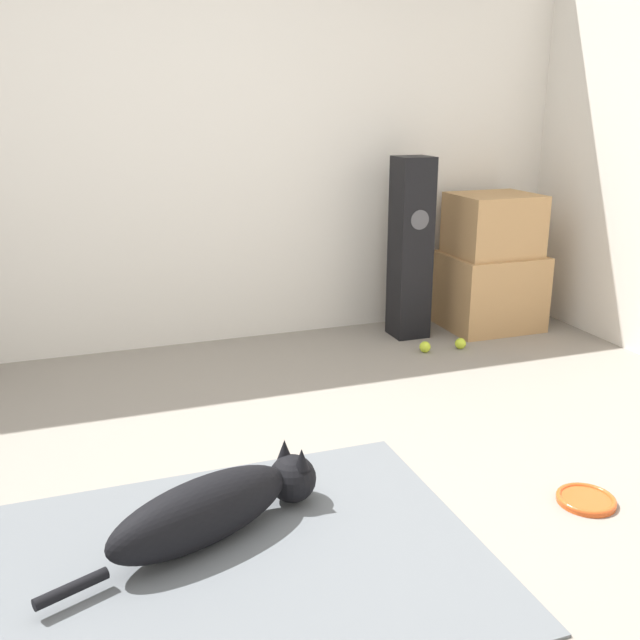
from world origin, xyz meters
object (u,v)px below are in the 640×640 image
Objects in this scene: dog at (217,506)px; frisbee at (586,500)px; cardboard_box_lower at (489,291)px; floor_speaker at (410,249)px; tennis_ball_near_speaker at (460,343)px; cardboard_box_upper at (494,225)px; tennis_ball_by_boxes at (425,347)px.

frisbee is (1.32, -0.23, -0.11)m from dog.
cardboard_box_lower is at bearing 67.25° from frisbee.
floor_speaker is 0.65m from tennis_ball_near_speaker.
cardboard_box_upper reaches higher than frisbee.
dog is 2.26m from tennis_ball_near_speaker.
frisbee is 0.42× the size of cardboard_box_upper.
cardboard_box_lower reaches higher than tennis_ball_near_speaker.
cardboard_box_upper reaches higher than cardboard_box_lower.
tennis_ball_by_boxes is at bearing -152.90° from cardboard_box_lower.
dog is 1.35m from frisbee.
frisbee is at bearing -112.75° from cardboard_box_lower.
cardboard_box_lower is (2.15, 1.75, 0.12)m from dog.
cardboard_box_upper is 7.72× the size of tennis_ball_by_boxes.
dog is at bearing -136.94° from tennis_ball_by_boxes.
floor_speaker reaches higher than dog.
floor_speaker reaches higher than tennis_ball_near_speaker.
cardboard_box_lower is 1.15× the size of cardboard_box_upper.
floor_speaker is at bearing 177.85° from cardboard_box_upper.
cardboard_box_upper is at bearing 39.08° from dog.
cardboard_box_upper is at bearing -139.84° from cardboard_box_lower.
tennis_ball_near_speaker is at bearing -139.68° from cardboard_box_upper.
frisbee is at bearing -97.41° from floor_speaker.
dog is 2.78m from cardboard_box_lower.
dog is at bearing -140.92° from cardboard_box_upper.
floor_speaker is at bearing 48.11° from dog.
tennis_ball_by_boxes is at bearing 82.82° from frisbee.
tennis_ball_by_boxes is (-0.61, -0.31, -0.64)m from cardboard_box_upper.
floor_speaker is 0.62m from tennis_ball_by_boxes.
tennis_ball_by_boxes and tennis_ball_near_speaker have the same top height.
cardboard_box_upper is at bearing 26.89° from tennis_ball_by_boxes.
floor_speaker is at bearing 117.01° from tennis_ball_near_speaker.
tennis_ball_near_speaker is at bearing -139.69° from cardboard_box_lower.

